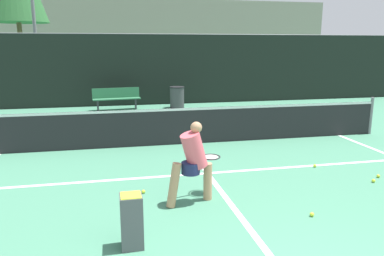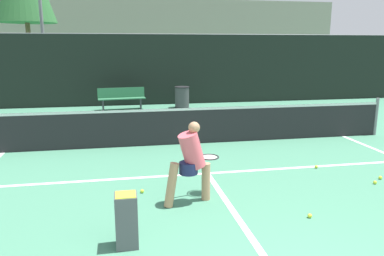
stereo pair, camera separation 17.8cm
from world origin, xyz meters
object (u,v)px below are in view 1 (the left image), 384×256
Objects in this scene: player_practicing at (193,160)px; courtside_bench at (117,98)px; parked_car at (149,83)px; trash_bin at (177,97)px; ball_hopper at (132,220)px.

courtside_bench is at bearing 81.08° from player_practicing.
parked_car is at bearing 59.67° from courtside_bench.
player_practicing is at bearing -92.51° from parked_car.
trash_bin is (2.45, -0.07, -0.04)m from courtside_bench.
player_practicing reaches higher than trash_bin.
courtside_bench reaches higher than ball_hopper.
player_practicing is 13.29m from parked_car.
trash_bin reaches higher than ball_hopper.
trash_bin is at bearing -78.12° from parked_car.
player_practicing is 9.59m from trash_bin.
ball_hopper is 0.37× the size of courtside_bench.
player_practicing is at bearing 48.69° from ball_hopper.
player_practicing is at bearing -90.02° from courtside_bench.
trash_bin is 0.19× the size of parked_car.
courtside_bench is 4.08m from parked_car.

